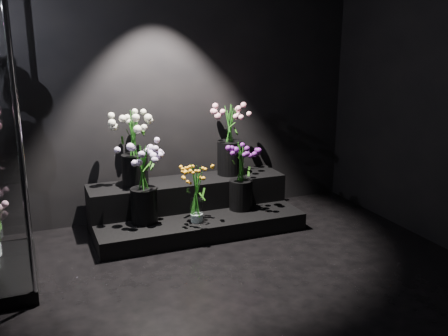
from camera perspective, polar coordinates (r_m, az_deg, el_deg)
floor at (r=3.58m, az=3.08°, el=-15.53°), size 4.00×4.00×0.00m
wall_back at (r=4.98m, az=-6.55°, el=10.10°), size 4.00×0.00×4.00m
display_riser at (r=4.91m, az=-3.67°, el=-4.53°), size 1.95×0.87×0.43m
bouquet_orange_bells at (r=4.50m, az=-3.18°, el=-2.88°), size 0.29×0.29×0.53m
bouquet_lilac at (r=4.51m, az=-9.25°, el=-1.23°), size 0.40×0.40×0.72m
bouquet_purple at (r=4.81m, az=1.96°, el=-0.67°), size 0.39×0.39×0.65m
bouquet_cream_roses at (r=4.73m, az=-10.28°, el=2.82°), size 0.39×0.39×0.71m
bouquet_pink_roses at (r=5.03m, az=0.65°, el=3.68°), size 0.39×0.39×0.70m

